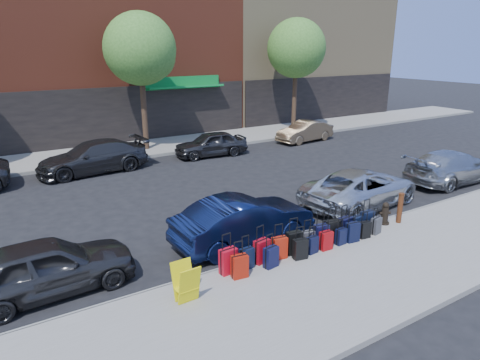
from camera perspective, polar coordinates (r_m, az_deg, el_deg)
ground at (r=16.17m, az=-2.31°, el=-3.11°), size 120.00×120.00×0.00m
sidewalk_near at (r=11.47m, az=14.41°, el=-12.42°), size 60.00×4.00×0.15m
sidewalk_far at (r=24.98m, az=-13.80°, el=4.01°), size 60.00×4.00×0.15m
curb_near at (r=12.75m, az=7.84°, el=-8.80°), size 60.00×0.08×0.15m
curb_far at (r=23.12m, az=-12.19°, el=3.05°), size 60.00×0.08×0.15m
building_right at (r=39.14m, az=5.40°, el=22.26°), size 15.00×12.12×18.00m
tree_center at (r=24.08m, az=-12.84°, el=16.43°), size 3.80×3.80×7.27m
tree_right at (r=29.32m, az=7.73°, el=16.81°), size 3.80×3.80×7.27m
suitcase_front_0 at (r=11.00m, az=-1.58°, el=-10.74°), size 0.46×0.27×1.07m
suitcase_front_1 at (r=11.23m, az=0.90°, el=-10.39°), size 0.39×0.23×0.91m
suitcase_front_2 at (r=11.52m, az=2.91°, el=-9.45°), size 0.46×0.31×1.03m
suitcase_front_3 at (r=11.76m, az=5.28°, el=-8.99°), size 0.44×0.29×0.98m
suitcase_front_4 at (r=12.04m, az=7.23°, el=-8.30°), size 0.46×0.30×1.04m
suitcase_front_5 at (r=12.41m, az=9.04°, el=-7.86°), size 0.38×0.25×0.86m
suitcase_front_6 at (r=12.65m, az=10.75°, el=-7.21°), size 0.45×0.29×1.01m
suitcase_front_7 at (r=12.92m, az=12.21°, el=-6.68°), size 0.47×0.29×1.07m
suitcase_front_8 at (r=13.29m, az=13.80°, el=-6.17°), size 0.45×0.28×1.02m
suitcase_front_9 at (r=13.71m, az=15.27°, el=-5.74°), size 0.38×0.23×0.88m
suitcase_front_10 at (r=13.95m, az=16.59°, el=-5.25°), size 0.43×0.24×1.02m
suitcase_back_0 at (r=10.83m, az=-0.06°, el=-11.44°), size 0.43×0.28×0.96m
suitcase_back_2 at (r=11.32m, az=4.15°, el=-10.20°), size 0.41×0.28×0.91m
suitcase_back_4 at (r=11.82m, az=8.03°, el=-9.08°), size 0.42×0.29×0.92m
suitcase_back_5 at (r=12.18m, az=9.62°, el=-8.52°), size 0.35×0.22×0.79m
suitcase_back_6 at (r=12.44m, az=11.39°, el=-7.91°), size 0.38×0.23×0.87m
suitcase_back_7 at (r=12.86m, az=13.31°, el=-7.33°), size 0.34×0.21×0.78m
suitcase_back_8 at (r=13.09m, az=14.77°, el=-6.73°), size 0.42×0.28×0.95m
suitcase_back_9 at (r=13.45m, az=16.30°, el=-6.38°), size 0.37×0.24×0.82m
suitcase_back_10 at (r=13.83m, az=17.68°, el=-5.81°), size 0.38×0.27×0.83m
fire_hydrant at (r=14.63m, az=18.75°, el=-4.30°), size 0.38×0.33×0.74m
bollard at (r=14.83m, az=20.57°, el=-3.46°), size 0.19×0.19×1.01m
display_rack at (r=9.94m, az=-7.20°, el=-13.46°), size 0.52×0.57×0.90m
car_near_0 at (r=11.27m, az=-24.39°, el=-10.50°), size 4.14×1.81×1.39m
car_near_1 at (r=12.75m, az=0.51°, el=-5.43°), size 4.42×1.67×1.44m
car_near_2 at (r=16.36m, az=15.80°, el=-0.98°), size 5.22×2.90×1.38m
car_near_3 at (r=20.59m, az=26.51°, el=1.60°), size 4.86×2.08×1.40m
car_far_1 at (r=21.05m, az=-19.02°, el=2.91°), size 5.17×2.43×1.46m
car_far_2 at (r=23.01m, az=-3.90°, el=4.84°), size 4.01×1.91×1.32m
car_far_3 at (r=26.81m, az=8.65°, el=6.43°), size 3.95×1.74×1.26m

